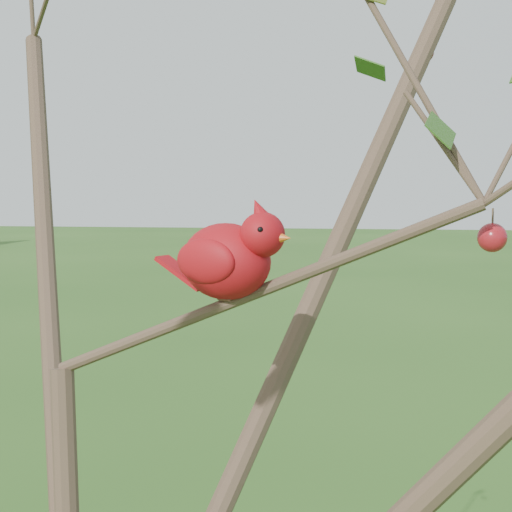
# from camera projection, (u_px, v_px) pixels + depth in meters

# --- Properties ---
(crabapple_tree) EXTENTS (2.35, 2.05, 2.95)m
(crabapple_tree) POSITION_uv_depth(u_px,v_px,m) (76.00, 264.00, 1.02)
(crabapple_tree) COLOR #4A3727
(crabapple_tree) RESTS_ON ground
(cardinal) EXTENTS (0.22, 0.15, 0.16)m
(cardinal) POSITION_uv_depth(u_px,v_px,m) (230.00, 258.00, 1.10)
(cardinal) COLOR red
(cardinal) RESTS_ON ground
(distant_trees) EXTENTS (42.31, 14.95, 3.48)m
(distant_trees) POSITION_uv_depth(u_px,v_px,m) (416.00, 208.00, 25.64)
(distant_trees) COLOR #4A3727
(distant_trees) RESTS_ON ground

